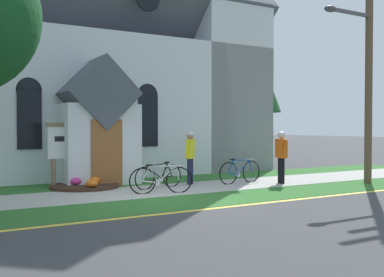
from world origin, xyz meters
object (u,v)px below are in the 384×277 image
at_px(bicycle_green, 240,172).
at_px(bicycle_white, 159,176).
at_px(bicycle_yellow, 161,180).
at_px(utility_pole, 367,50).
at_px(cyclist_in_blue_jersey, 190,153).
at_px(cyclist_in_white_jersey, 281,153).
at_px(church_sign, 80,143).
at_px(roadside_conifer, 241,58).

distance_m(bicycle_green, bicycle_white, 2.85).
height_order(bicycle_yellow, utility_pole, utility_pole).
distance_m(bicycle_white, cyclist_in_blue_jersey, 1.47).
relative_size(bicycle_green, utility_pole, 0.22).
distance_m(cyclist_in_white_jersey, utility_pole, 4.38).
bearing_deg(bicycle_white, church_sign, 138.57).
distance_m(bicycle_green, utility_pole, 5.75).
relative_size(bicycle_green, bicycle_yellow, 1.00).
relative_size(bicycle_yellow, cyclist_in_blue_jersey, 1.01).
bearing_deg(church_sign, bicycle_yellow, -60.75).
height_order(bicycle_yellow, roadside_conifer, roadside_conifer).
height_order(church_sign, bicycle_yellow, church_sign).
bearing_deg(bicycle_green, utility_pole, -30.55).
bearing_deg(cyclist_in_white_jersey, utility_pole, -28.86).
height_order(utility_pole, roadside_conifer, roadside_conifer).
bearing_deg(bicycle_yellow, church_sign, 119.25).
xyz_separation_m(cyclist_in_white_jersey, utility_pole, (2.45, -1.35, 3.37)).
relative_size(bicycle_yellow, cyclist_in_white_jersey, 1.01).
xyz_separation_m(bicycle_yellow, cyclist_in_blue_jersey, (1.70, 1.32, 0.62)).
distance_m(bicycle_white, utility_pole, 7.92).
distance_m(cyclist_in_blue_jersey, utility_pole, 6.70).
xyz_separation_m(bicycle_green, bicycle_yellow, (-3.26, -0.72, 0.00)).
height_order(bicycle_white, roadside_conifer, roadside_conifer).
xyz_separation_m(bicycle_white, bicycle_yellow, (-0.42, -0.99, 0.02)).
distance_m(bicycle_green, roadside_conifer, 9.02).
height_order(bicycle_green, cyclist_in_white_jersey, cyclist_in_white_jersey).
bearing_deg(utility_pole, bicycle_yellow, 168.57).
relative_size(cyclist_in_blue_jersey, roadside_conifer, 0.21).
bearing_deg(church_sign, cyclist_in_white_jersey, -24.87).
distance_m(church_sign, bicycle_green, 5.25).
bearing_deg(utility_pole, church_sign, 153.93).
xyz_separation_m(bicycle_yellow, cyclist_in_white_jersey, (4.37, -0.03, 0.62)).
xyz_separation_m(cyclist_in_blue_jersey, utility_pole, (5.12, -2.69, 3.38)).
height_order(bicycle_green, roadside_conifer, roadside_conifer).
xyz_separation_m(bicycle_white, cyclist_in_white_jersey, (3.95, -1.02, 0.64)).
distance_m(church_sign, utility_pole, 9.76).
height_order(bicycle_white, cyclist_in_white_jersey, cyclist_in_white_jersey).
bearing_deg(bicycle_white, bicycle_green, -5.39).
xyz_separation_m(bicycle_green, cyclist_in_white_jersey, (1.12, -0.75, 0.62)).
xyz_separation_m(church_sign, cyclist_in_blue_jersey, (3.21, -1.38, -0.34)).
xyz_separation_m(bicycle_green, cyclist_in_blue_jersey, (-1.55, 0.59, 0.62)).
xyz_separation_m(bicycle_yellow, utility_pole, (6.82, -1.38, 3.99)).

